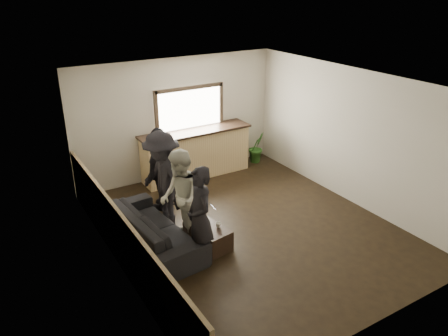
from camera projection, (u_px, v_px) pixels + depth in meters
ground at (248, 228)px, 8.35m from camera, size 5.00×6.00×0.01m
room_shell at (214, 165)px, 7.42m from camera, size 5.01×6.01×2.80m
bar_counter at (196, 150)px, 10.36m from camera, size 2.70×0.68×2.13m
sofa at (154, 229)px, 7.69m from camera, size 1.10×2.37×0.67m
coffee_table at (208, 236)px, 7.74m from camera, size 0.61×0.93×0.38m
cup_a at (194, 222)px, 7.73m from camera, size 0.17×0.17×0.10m
cup_b at (218, 225)px, 7.63m from camera, size 0.12×0.12×0.09m
potted_plant at (257, 147)px, 11.25m from camera, size 0.52×0.46×0.79m
person_a at (200, 217)px, 7.00m from camera, size 0.52×0.68×1.73m
person_b at (180, 199)px, 7.57m from camera, size 0.87×1.00×1.76m
person_c at (163, 180)px, 8.12m from camera, size 0.82×1.29×1.89m
person_d at (161, 169)px, 8.79m from camera, size 1.05×0.99×1.74m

